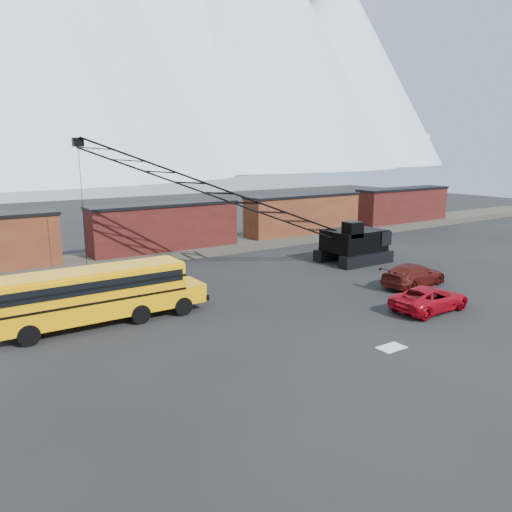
# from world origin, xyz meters

# --- Properties ---
(ground) EXTENTS (160.00, 160.00, 0.00)m
(ground) POSITION_xyz_m (0.00, 0.00, 0.00)
(ground) COLOR black
(ground) RESTS_ON ground
(gravel_berm) EXTENTS (120.00, 5.00, 0.70)m
(gravel_berm) POSITION_xyz_m (0.00, 22.00, 0.35)
(gravel_berm) COLOR #4B473E
(gravel_berm) RESTS_ON ground
(boxcar_mid) EXTENTS (13.70, 3.10, 4.17)m
(boxcar_mid) POSITION_xyz_m (0.00, 22.00, 2.76)
(boxcar_mid) COLOR #4A1614
(boxcar_mid) RESTS_ON gravel_berm
(boxcar_east_near) EXTENTS (13.70, 3.10, 4.17)m
(boxcar_east_near) POSITION_xyz_m (16.00, 22.00, 2.76)
(boxcar_east_near) COLOR #491E14
(boxcar_east_near) RESTS_ON gravel_berm
(boxcar_east_far) EXTENTS (13.70, 3.10, 4.17)m
(boxcar_east_far) POSITION_xyz_m (32.00, 22.00, 2.76)
(boxcar_east_far) COLOR #4A1614
(boxcar_east_far) RESTS_ON gravel_berm
(snow_patch) EXTENTS (1.40, 0.90, 0.02)m
(snow_patch) POSITION_xyz_m (0.50, -4.00, 0.01)
(snow_patch) COLOR silver
(snow_patch) RESTS_ON ground
(school_bus) EXTENTS (11.65, 2.65, 3.19)m
(school_bus) POSITION_xyz_m (-10.31, 7.36, 1.79)
(school_bus) COLOR orange
(school_bus) RESTS_ON ground
(red_pickup) EXTENTS (5.34, 2.50, 1.48)m
(red_pickup) POSITION_xyz_m (6.95, -1.30, 0.74)
(red_pickup) COLOR #9E0714
(red_pickup) RESTS_ON ground
(maroon_suv) EXTENTS (5.71, 2.70, 1.61)m
(maroon_suv) POSITION_xyz_m (10.60, 2.89, 0.81)
(maroon_suv) COLOR #420F0B
(maroon_suv) RESTS_ON ground
(crawler_crane) EXTENTS (24.65, 7.29, 10.53)m
(crawler_crane) POSITION_xyz_m (1.48, 13.34, 6.08)
(crawler_crane) COLOR black
(crawler_crane) RESTS_ON ground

